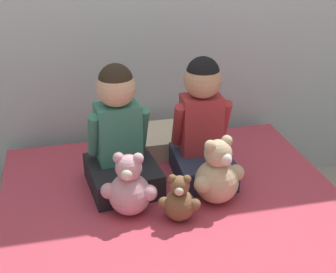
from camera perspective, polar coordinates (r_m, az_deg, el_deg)
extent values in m
cube|color=white|center=(2.13, 2.39, -13.92)|extent=(1.62, 1.93, 0.16)
cube|color=#C64256|center=(2.07, 2.44, -11.89)|extent=(1.64, 1.95, 0.03)
cube|color=black|center=(2.34, -5.51, -4.78)|extent=(0.37, 0.40, 0.13)
cube|color=#3D8470|center=(2.29, -6.08, 0.44)|extent=(0.22, 0.17, 0.30)
sphere|color=#DBAD89|center=(2.20, -6.36, 5.95)|extent=(0.19, 0.19, 0.19)
sphere|color=#2D2319|center=(2.19, -6.40, 6.75)|extent=(0.16, 0.16, 0.16)
cylinder|color=#3D8470|center=(2.27, -9.06, 0.17)|extent=(0.07, 0.14, 0.24)
cylinder|color=#3D8470|center=(2.31, -3.18, 1.04)|extent=(0.07, 0.14, 0.24)
cube|color=#282D47|center=(2.42, 4.24, -3.65)|extent=(0.29, 0.37, 0.13)
cube|color=#B23338|center=(2.37, 4.06, 1.50)|extent=(0.21, 0.15, 0.30)
sphere|color=tan|center=(2.28, 4.25, 6.92)|extent=(0.19, 0.19, 0.19)
sphere|color=black|center=(2.27, 4.27, 7.70)|extent=(0.16, 0.16, 0.16)
cylinder|color=#B23338|center=(2.34, 1.28, 1.44)|extent=(0.06, 0.14, 0.25)
cylinder|color=#B23338|center=(2.40, 6.78, 1.89)|extent=(0.06, 0.14, 0.25)
sphere|color=#DBA3B2|center=(2.14, -4.69, -7.01)|extent=(0.19, 0.19, 0.19)
sphere|color=#DBA3B2|center=(2.06, -4.83, -3.78)|extent=(0.12, 0.12, 0.12)
sphere|color=white|center=(2.02, -5.05, -4.63)|extent=(0.05, 0.05, 0.05)
sphere|color=#DBA3B2|center=(2.05, -6.07, -2.58)|extent=(0.05, 0.05, 0.05)
sphere|color=#DBA3B2|center=(2.03, -3.67, -2.69)|extent=(0.05, 0.05, 0.05)
sphere|color=#DBA3B2|center=(2.12, -7.26, -6.60)|extent=(0.07, 0.07, 0.07)
sphere|color=#DBA3B2|center=(2.09, -2.30, -6.87)|extent=(0.07, 0.07, 0.07)
sphere|color=#D1B78E|center=(2.22, 5.94, -5.47)|extent=(0.21, 0.21, 0.21)
sphere|color=#D1B78E|center=(2.14, 6.12, -2.04)|extent=(0.13, 0.13, 0.13)
sphere|color=white|center=(2.11, 7.04, -2.78)|extent=(0.06, 0.06, 0.06)
sphere|color=#D1B78E|center=(2.09, 5.19, -1.14)|extent=(0.05, 0.05, 0.05)
sphere|color=#D1B78E|center=(2.15, 7.16, -0.53)|extent=(0.05, 0.05, 0.05)
sphere|color=#D1B78E|center=(2.14, 4.22, -5.88)|extent=(0.08, 0.08, 0.08)
sphere|color=#D1B78E|center=(2.25, 8.30, -4.39)|extent=(0.08, 0.08, 0.08)
sphere|color=brown|center=(2.10, 1.39, -8.36)|extent=(0.14, 0.14, 0.14)
sphere|color=brown|center=(2.05, 1.43, -6.00)|extent=(0.09, 0.09, 0.09)
sphere|color=beige|center=(2.02, 1.37, -6.66)|extent=(0.04, 0.04, 0.04)
sphere|color=brown|center=(2.03, 0.54, -5.14)|extent=(0.04, 0.04, 0.04)
sphere|color=brown|center=(2.03, 2.34, -5.20)|extent=(0.04, 0.04, 0.04)
sphere|color=brown|center=(2.08, -0.50, -8.10)|extent=(0.05, 0.05, 0.05)
sphere|color=brown|center=(2.08, 3.26, -8.24)|extent=(0.05, 0.05, 0.05)
cube|color=beige|center=(2.69, -1.99, -0.58)|extent=(0.46, 0.33, 0.11)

